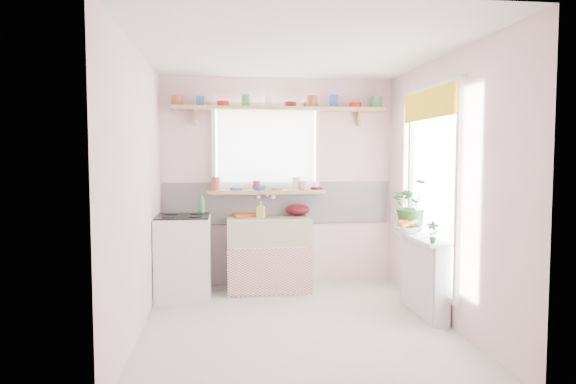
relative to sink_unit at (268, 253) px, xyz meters
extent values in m
plane|color=beige|center=(0.15, -1.29, -0.43)|extent=(3.20, 3.20, 0.00)
plane|color=white|center=(0.15, -1.29, 2.07)|extent=(3.20, 3.20, 0.00)
plane|color=#FFD5D7|center=(0.15, 0.31, 0.82)|extent=(2.80, 0.00, 2.80)
plane|color=#FFD5D7|center=(0.15, -2.89, 0.82)|extent=(2.80, 0.00, 2.80)
plane|color=#FFD5D7|center=(-1.25, -1.29, 0.82)|extent=(0.00, 3.20, 3.20)
plane|color=#FFD5D7|center=(1.55, -1.29, 0.82)|extent=(0.00, 3.20, 3.20)
cube|color=white|center=(0.15, 0.29, 0.57)|extent=(2.74, 0.03, 0.50)
cube|color=pink|center=(0.15, 0.29, 0.37)|extent=(2.74, 0.02, 0.12)
cube|color=white|center=(0.00, 0.30, 1.22)|extent=(1.20, 0.01, 1.00)
cube|color=white|center=(0.00, 0.24, 1.22)|extent=(1.15, 0.02, 0.95)
cube|color=white|center=(1.54, -1.09, 0.82)|extent=(0.01, 1.10, 1.90)
cube|color=yellow|center=(1.46, -1.09, 1.63)|extent=(0.03, 1.20, 0.28)
cube|color=white|center=(0.00, 0.01, -0.16)|extent=(0.85, 0.55, 0.55)
cube|color=#CA503B|center=(0.00, -0.27, -0.16)|extent=(0.95, 0.02, 0.53)
cube|color=#CAB893|center=(0.00, 0.01, 0.27)|extent=(0.95, 0.55, 0.30)
cylinder|color=silver|center=(0.00, 0.26, 0.67)|extent=(0.03, 0.22, 0.03)
cube|color=white|center=(-0.95, -0.24, 0.02)|extent=(0.58, 0.58, 0.90)
cube|color=black|center=(-0.95, -0.24, 0.47)|extent=(0.56, 0.56, 0.02)
cylinder|color=black|center=(-1.09, -0.38, 0.49)|extent=(0.14, 0.14, 0.01)
cylinder|color=black|center=(-0.81, -0.38, 0.49)|extent=(0.14, 0.14, 0.01)
cylinder|color=black|center=(-1.09, -0.10, 0.49)|extent=(0.14, 0.14, 0.01)
cylinder|color=black|center=(-0.81, -0.10, 0.49)|extent=(0.14, 0.14, 0.01)
cube|color=white|center=(1.45, -1.09, -0.06)|extent=(0.15, 0.90, 0.75)
cube|color=white|center=(1.42, -1.09, 0.33)|extent=(0.22, 0.95, 0.03)
cube|color=tan|center=(0.00, 0.19, 0.71)|extent=(1.40, 0.22, 0.04)
cube|color=tan|center=(0.15, 0.18, 1.69)|extent=(2.52, 0.24, 0.04)
cylinder|color=#A55133|center=(-1.03, 0.18, 1.77)|extent=(0.11, 0.11, 0.12)
cylinder|color=#3359A5|center=(-0.77, 0.18, 1.77)|extent=(0.11, 0.11, 0.12)
cylinder|color=red|center=(-0.51, 0.18, 1.74)|extent=(0.11, 0.11, 0.06)
cylinder|color=#3F7F4C|center=(-0.24, 0.18, 1.77)|extent=(0.11, 0.11, 0.12)
cylinder|color=silver|center=(0.02, 0.18, 1.77)|extent=(0.11, 0.11, 0.12)
cylinder|color=#590F14|center=(0.28, 0.18, 1.74)|extent=(0.11, 0.11, 0.06)
cylinder|color=#A55133|center=(0.54, 0.18, 1.77)|extent=(0.11, 0.11, 0.12)
cylinder|color=#3359A5|center=(0.81, 0.18, 1.77)|extent=(0.11, 0.11, 0.12)
cylinder|color=red|center=(1.07, 0.18, 1.74)|extent=(0.11, 0.11, 0.06)
cylinder|color=#3F7F4C|center=(1.33, 0.18, 1.77)|extent=(0.11, 0.11, 0.12)
cylinder|color=#A55133|center=(-0.62, 0.19, 0.79)|extent=(0.11, 0.11, 0.12)
cylinder|color=#3359A5|center=(-0.37, 0.19, 0.79)|extent=(0.11, 0.11, 0.12)
cylinder|color=red|center=(-0.12, 0.19, 0.76)|extent=(0.11, 0.11, 0.06)
cylinder|color=#3F7F4C|center=(0.12, 0.19, 0.79)|extent=(0.11, 0.11, 0.12)
cylinder|color=silver|center=(0.37, 0.19, 0.79)|extent=(0.11, 0.11, 0.12)
cylinder|color=#590F14|center=(0.62, 0.19, 0.76)|extent=(0.11, 0.11, 0.06)
cube|color=#DA5813|center=(-0.21, 0.21, 0.44)|extent=(0.39, 0.32, 0.04)
ellipsoid|color=#510D16|center=(0.38, 0.21, 0.49)|extent=(0.39, 0.39, 0.13)
imported|color=#295A24|center=(1.48, -0.69, 0.62)|extent=(0.51, 0.45, 0.55)
imported|color=silver|center=(1.36, -0.83, 0.38)|extent=(0.32, 0.32, 0.07)
imported|color=#326829|center=(1.36, -1.49, 0.44)|extent=(0.13, 0.11, 0.20)
imported|color=#D4D55E|center=(-0.08, 0.03, 0.51)|extent=(0.11, 0.11, 0.19)
imported|color=beige|center=(0.44, 0.13, 0.78)|extent=(0.14, 0.14, 0.10)
imported|color=#364FB0|center=(-0.09, 0.13, 0.76)|extent=(0.19, 0.19, 0.05)
imported|color=#9A572F|center=(0.51, 0.24, 1.78)|extent=(0.15, 0.15, 0.13)
imported|color=#438653|center=(-0.76, -0.02, 0.60)|extent=(0.09, 0.10, 0.23)
sphere|color=orange|center=(1.36, -0.83, 0.44)|extent=(0.08, 0.08, 0.08)
sphere|color=orange|center=(1.42, -0.80, 0.44)|extent=(0.08, 0.08, 0.08)
sphere|color=orange|center=(1.31, -0.81, 0.44)|extent=(0.08, 0.08, 0.08)
cylinder|color=gold|center=(1.38, -0.88, 0.45)|extent=(0.18, 0.04, 0.10)
camera|label=1|loc=(-0.50, -5.88, 1.13)|focal=32.00mm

